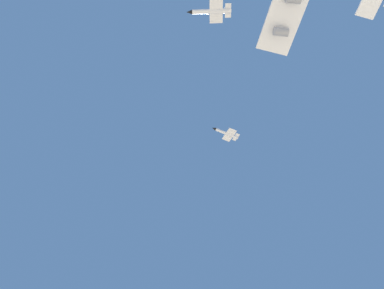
# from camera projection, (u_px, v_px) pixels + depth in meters

# --- Properties ---
(chase_jet_left_wing) EXTENTS (15.03, 9.15, 4.00)m
(chase_jet_left_wing) POSITION_uv_depth(u_px,v_px,m) (227.00, 133.00, 189.00)
(chase_jet_left_wing) COLOR silver
(chase_jet_right_wing) EXTENTS (11.84, 13.67, 4.00)m
(chase_jet_right_wing) POSITION_uv_depth(u_px,v_px,m) (211.00, 11.00, 123.20)
(chase_jet_right_wing) COLOR silver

